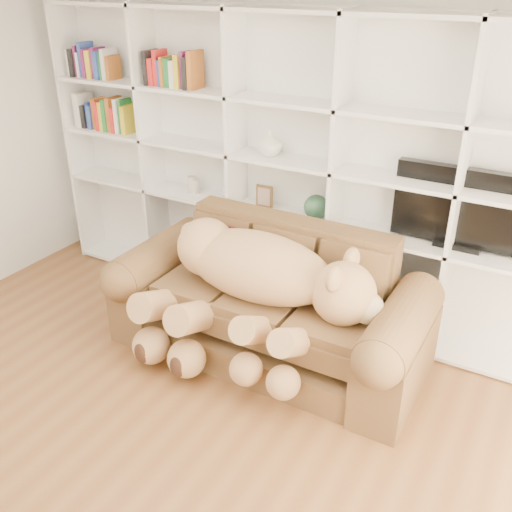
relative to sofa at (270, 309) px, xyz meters
The scene contains 13 objects.
floor 1.71m from the sofa, 97.81° to the right, with size 5.00×5.00×0.00m, color brown.
wall_back 1.32m from the sofa, 105.10° to the left, with size 5.00×0.02×2.70m, color white.
bookshelf 1.27m from the sofa, 123.55° to the left, with size 4.43×0.35×2.40m.
sofa is the anchor object (origin of this frame).
teddy_bear 0.36m from the sofa, 102.60° to the right, with size 1.66×0.92×0.96m.
throw_pillow 0.63m from the sofa, 162.97° to the left, with size 0.38×0.12×0.38m, color #5B0F26.
tv 1.54m from the sofa, 31.69° to the left, with size 0.97×0.18×0.57m.
picture_frame 0.97m from the sofa, 122.39° to the left, with size 0.15×0.03×0.18m, color #55391D.
green_vase 0.88m from the sofa, 85.64° to the left, with size 0.20×0.20×0.20m, color #2B543A.
figurine_tall 1.43m from the sofa, 150.22° to the left, with size 0.08×0.08×0.15m, color beige.
figurine_short 1.39m from the sofa, 149.47° to the left, with size 0.07×0.07×0.13m, color beige.
snow_globe 1.16m from the sofa, 140.08° to the left, with size 0.12×0.12×0.12m, color silver.
shelf_vase 1.29m from the sofa, 119.73° to the left, with size 0.19×0.19×0.20m, color silver.
Camera 1 is at (1.91, -1.51, 2.63)m, focal length 40.00 mm.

